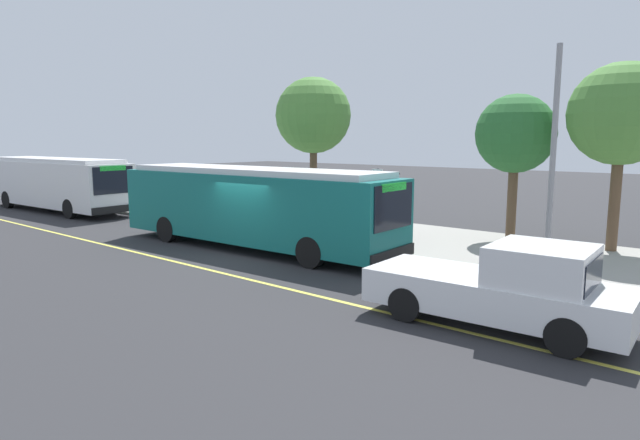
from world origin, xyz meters
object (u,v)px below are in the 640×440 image
transit_bus_main (253,205)px  transit_bus_second (56,182)px  pickup_truck (505,288)px  waiting_bench (356,220)px  pedestrian_commuter (362,214)px  route_sign_post (377,196)px

transit_bus_main → transit_bus_second: bearing=179.2°
pickup_truck → waiting_bench: (-9.13, 7.16, -0.22)m
transit_bus_second → waiting_bench: size_ratio=7.33×
transit_bus_main → pickup_truck: 10.66m
transit_bus_main → waiting_bench: transit_bus_main is taller
transit_bus_main → pedestrian_commuter: size_ratio=7.07×
transit_bus_second → pickup_truck: (26.61, -2.65, -0.76)m
waiting_bench → route_sign_post: 3.48m
transit_bus_main → route_sign_post: (3.67, 2.64, 0.34)m
transit_bus_second → pickup_truck: size_ratio=2.14×
waiting_bench → transit_bus_main: bearing=-104.4°
pickup_truck → route_sign_post: bearing=142.8°
transit_bus_second → pedestrian_commuter: bearing=9.8°
pickup_truck → pedestrian_commuter: (-7.93, 5.86, 0.26)m
pickup_truck → transit_bus_second: bearing=174.3°
transit_bus_second → pedestrian_commuter: size_ratio=6.94×
pickup_truck → waiting_bench: pickup_truck is taller
pickup_truck → pedestrian_commuter: bearing=143.5°
transit_bus_main → route_sign_post: same height
transit_bus_second → route_sign_post: same height
waiting_bench → pickup_truck: bearing=-38.1°
transit_bus_second → pedestrian_commuter: 18.96m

